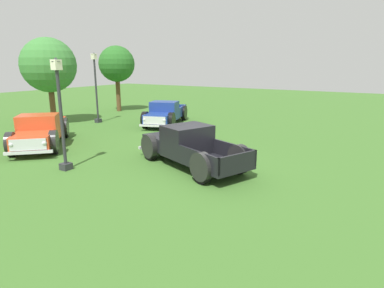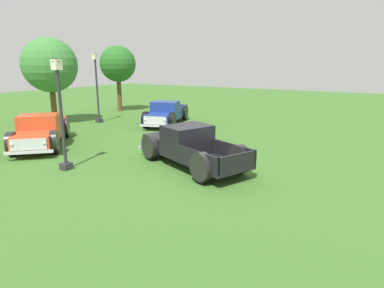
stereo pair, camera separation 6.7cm
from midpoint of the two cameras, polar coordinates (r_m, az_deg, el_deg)
The scene contains 8 objects.
ground_plane at distance 12.58m, azimuth 1.68°, elevation -4.25°, with size 80.00×80.00×0.00m, color #3D6B28.
pickup_truck_foreground at distance 12.89m, azimuth -0.83°, elevation -0.33°, with size 3.61×5.45×1.57m.
pickup_truck_behind_left at distance 21.37m, azimuth -4.60°, elevation 5.22°, with size 5.29×3.36×1.52m.
pickup_truck_behind_right at distance 17.05m, azimuth -24.78°, elevation 1.88°, with size 4.93×4.89×1.57m.
lamp_post_near at distance 23.00m, azimuth -16.08°, elevation 9.54°, with size 0.36×0.36×4.59m.
lamp_post_far at distance 12.87m, azimuth -21.60°, elevation 5.04°, with size 0.36×0.36×4.10m.
oak_tree_east at distance 23.54m, azimuth -23.35°, elevation 12.40°, with size 3.47×3.47×5.53m.
oak_tree_west at distance 28.26m, azimuth -12.66°, elevation 13.33°, with size 2.90×2.90×5.32m.
Camera 2 is at (-10.34, -6.00, 3.89)m, focal length 30.77 mm.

